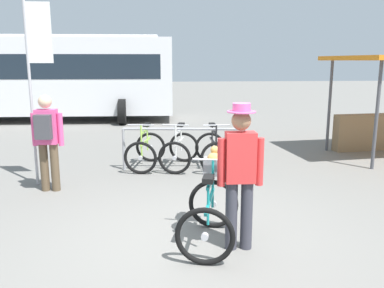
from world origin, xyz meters
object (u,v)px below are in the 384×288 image
Objects in this scene: bus_distant at (36,73)px; banner_flag at (36,58)px; racked_bike_white at (179,151)px; racked_bike_lime at (146,150)px; racked_bike_black at (213,151)px; featured_bicycle at (211,203)px; person_with_featured_bike at (240,171)px; pedestrian_with_backpack at (47,137)px.

banner_flag reaches higher than bus_distant.
bus_distant is at bearing 123.38° from racked_bike_white.
racked_bike_white is at bearing -5.69° from racked_bike_lime.
banner_flag is at bearing -74.06° from bus_distant.
racked_bike_black is 0.34× the size of banner_flag.
racked_bike_white is 0.38× the size of banner_flag.
featured_bicycle is (-0.51, -3.43, 0.12)m from racked_bike_black.
person_with_featured_bike reaches higher than racked_bike_black.
bus_distant is (-4.16, 7.30, 1.37)m from racked_bike_lime.
featured_bicycle is at bearing -98.53° from racked_bike_black.
racked_bike_lime is 3.68m from featured_bicycle.
pedestrian_with_backpack is at bearing -149.76° from racked_bike_white.
banner_flag is at bearing 136.02° from featured_bicycle.
racked_bike_lime is 0.70× the size of person_with_featured_bike.
person_with_featured_bike is (0.48, -3.75, 0.58)m from racked_bike_white.
banner_flag is (-0.20, 0.41, 1.29)m from pedestrian_with_backpack.
featured_bicycle is (0.18, -3.50, 0.12)m from racked_bike_white.
racked_bike_white is 8.94m from bus_distant.
racked_bike_black is at bearing -5.69° from racked_bike_white.
racked_bike_lime is at bearing 174.31° from racked_bike_black.
racked_bike_lime is 2.77m from banner_flag.
racked_bike_lime is 0.74× the size of pedestrian_with_backpack.
racked_bike_lime is at bearing -60.33° from bus_distant.
racked_bike_black is 3.29m from pedestrian_with_backpack.
racked_bike_white is (0.70, -0.07, 0.00)m from racked_bike_lime.
bus_distant is (-5.34, 11.12, 0.79)m from person_with_featured_bike.
racked_bike_white is at bearing 97.35° from person_with_featured_bike.
featured_bicycle is 0.61m from person_with_featured_bike.
bus_distant reaches higher than racked_bike_lime.
bus_distant reaches higher than person_with_featured_bike.
bus_distant is at bearing 115.65° from person_with_featured_bike.
banner_flag is (-2.97, 2.83, 1.28)m from person_with_featured_bike.
banner_flag is (-2.67, 2.58, 1.74)m from featured_bicycle.
banner_flag reaches higher than racked_bike_black.
racked_bike_black is at bearing 86.69° from person_with_featured_bike.
racked_bike_lime is at bearing 28.92° from banner_flag.
banner_flag is at bearing -165.04° from racked_bike_black.
pedestrian_with_backpack is at bearing -73.57° from bus_distant.
featured_bicycle reaches higher than racked_bike_lime.
racked_bike_white is 3.24m from banner_flag.
banner_flag reaches higher than racked_bike_white.
racked_bike_white is 2.71m from pedestrian_with_backpack.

